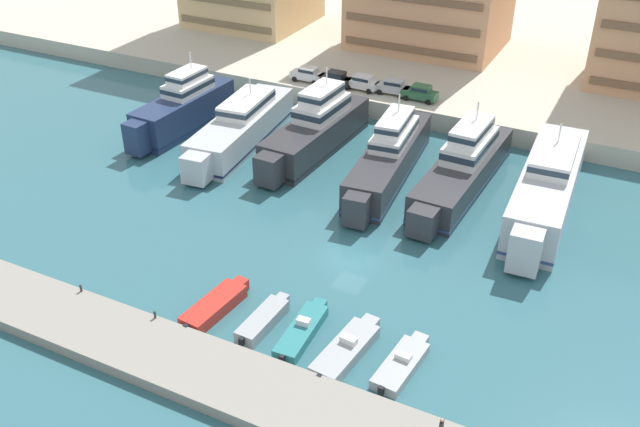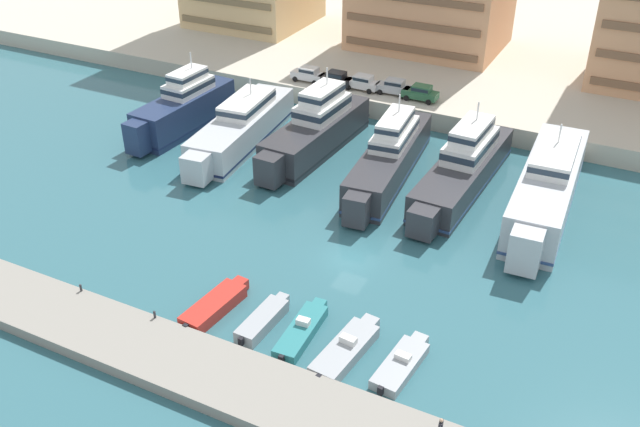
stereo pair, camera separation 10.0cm
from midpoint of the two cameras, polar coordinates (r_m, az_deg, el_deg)
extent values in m
plane|color=#336670|center=(59.18, 2.44, -3.65)|extent=(400.00, 400.00, 0.00)
cube|color=beige|center=(112.85, 16.07, 13.37)|extent=(180.00, 70.00, 2.19)
cube|color=gray|center=(47.69, -6.18, -13.54)|extent=(120.00, 5.55, 0.90)
cube|color=navy|center=(82.02, -10.72, 7.96)|extent=(4.57, 14.02, 3.98)
cube|color=navy|center=(76.80, -14.38, 5.91)|extent=(2.22, 2.04, 3.38)
cube|color=#192347|center=(82.54, -10.63, 7.14)|extent=(4.62, 14.16, 0.24)
cube|color=white|center=(81.74, -10.45, 9.95)|extent=(3.31, 5.96, 1.40)
cube|color=#233342|center=(81.69, -10.46, 10.04)|extent=(3.35, 6.02, 0.50)
cube|color=white|center=(81.28, -10.53, 10.80)|extent=(2.58, 4.65, 1.19)
cube|color=#233342|center=(81.24, -10.54, 10.87)|extent=(2.62, 4.70, 0.43)
cylinder|color=silver|center=(81.40, -10.25, 11.98)|extent=(0.16, 0.16, 1.80)
cube|color=navy|center=(87.61, -7.61, 9.16)|extent=(3.33, 1.07, 0.20)
cube|color=silver|center=(77.91, -6.19, 6.77)|extent=(6.24, 18.14, 3.29)
cube|color=silver|center=(70.16, -9.78, 3.61)|extent=(2.68, 2.48, 2.79)
cube|color=#192347|center=(78.36, -6.14, 6.06)|extent=(6.30, 18.32, 0.24)
cube|color=white|center=(78.05, -5.85, 8.73)|extent=(4.23, 7.78, 1.43)
cube|color=#233342|center=(77.99, -5.85, 8.82)|extent=(4.28, 7.86, 0.51)
cylinder|color=silver|center=(78.37, -5.55, 10.12)|extent=(0.16, 0.16, 1.80)
cube|color=silver|center=(85.88, -3.36, 8.78)|extent=(3.89, 1.28, 0.20)
cube|color=#333338|center=(75.76, -0.24, 6.30)|extent=(5.14, 16.42, 3.50)
cube|color=#333338|center=(68.81, -4.01, 3.54)|extent=(2.50, 2.30, 2.98)
cube|color=black|center=(76.25, -0.24, 5.53)|extent=(5.19, 16.58, 0.24)
cube|color=white|center=(75.65, 0.21, 8.44)|extent=(3.73, 6.97, 1.75)
cube|color=#233342|center=(75.58, 0.21, 8.56)|extent=(3.77, 7.04, 0.63)
cube|color=white|center=(75.04, 0.22, 9.56)|extent=(2.91, 5.44, 1.44)
cube|color=#233342|center=(74.98, 0.22, 9.66)|extent=(2.94, 5.49, 0.52)
cylinder|color=silver|center=(75.28, 0.61, 10.95)|extent=(0.16, 0.16, 1.80)
cube|color=#333338|center=(82.96, 2.72, 8.00)|extent=(3.75, 1.08, 0.20)
cube|color=#333338|center=(70.88, 5.61, 4.18)|extent=(5.62, 18.55, 3.32)
cube|color=#333338|center=(62.45, 3.00, 0.32)|extent=(2.31, 2.14, 2.82)
cube|color=#334C7F|center=(71.38, 5.56, 3.41)|extent=(5.67, 18.74, 0.24)
cube|color=white|center=(71.04, 6.02, 6.32)|extent=(3.75, 7.93, 1.34)
cube|color=#233342|center=(70.98, 6.03, 6.41)|extent=(3.80, 8.01, 0.48)
cube|color=white|center=(70.49, 6.08, 7.29)|extent=(2.93, 6.18, 1.30)
cube|color=#233342|center=(70.43, 6.09, 7.38)|extent=(2.96, 6.24, 0.47)
cylinder|color=silver|center=(70.90, 6.41, 8.78)|extent=(0.16, 0.16, 1.80)
cube|color=#333338|center=(79.57, 7.55, 6.64)|extent=(3.38, 1.21, 0.20)
cube|color=#333338|center=(70.00, 11.39, 3.15)|extent=(5.03, 18.43, 2.99)
cube|color=#333338|center=(61.62, 8.29, -0.66)|extent=(2.44, 2.24, 2.54)
cube|color=#334C7F|center=(70.46, 11.31, 2.45)|extent=(5.08, 18.62, 0.24)
cube|color=white|center=(70.12, 11.96, 5.31)|extent=(3.65, 7.81, 1.77)
cube|color=#233342|center=(70.04, 11.98, 5.44)|extent=(3.70, 7.88, 0.64)
cube|color=white|center=(69.44, 12.11, 6.49)|extent=(2.85, 6.09, 1.42)
cube|color=#233342|center=(69.38, 12.12, 6.60)|extent=(2.89, 6.15, 0.51)
cylinder|color=silver|center=(69.81, 12.56, 8.03)|extent=(0.16, 0.16, 1.80)
cube|color=#333338|center=(78.59, 13.66, 5.59)|extent=(3.67, 1.05, 0.20)
cube|color=silver|center=(68.02, 17.75, 1.87)|extent=(5.45, 19.93, 4.17)
cube|color=silver|center=(58.61, 16.15, -2.84)|extent=(2.60, 2.38, 3.54)
cube|color=#334C7F|center=(68.67, 17.57, 0.89)|extent=(5.51, 20.13, 0.24)
cube|color=white|center=(68.08, 18.32, 4.48)|extent=(3.92, 8.45, 1.45)
cube|color=#233342|center=(68.02, 18.34, 4.59)|extent=(3.97, 8.53, 0.52)
cylinder|color=silver|center=(68.53, 18.69, 6.11)|extent=(0.16, 0.16, 1.80)
cube|color=silver|center=(77.66, 18.80, 4.69)|extent=(3.89, 1.08, 0.20)
cube|color=red|center=(53.90, -8.47, -7.39)|extent=(2.49, 5.86, 1.02)
cube|color=red|center=(55.81, -6.35, -5.66)|extent=(1.15, 0.97, 0.87)
cube|color=black|center=(52.14, -10.63, -8.99)|extent=(0.39, 0.31, 0.60)
cube|color=#9EA3A8|center=(52.24, -4.61, -8.58)|extent=(1.79, 5.01, 1.00)
cube|color=#9EA3A8|center=(54.04, -2.98, -6.93)|extent=(0.90, 0.75, 0.85)
cube|color=black|center=(50.52, -6.28, -10.13)|extent=(0.37, 0.29, 0.60)
cube|color=teal|center=(51.31, -1.49, -9.48)|extent=(2.08, 6.02, 0.83)
cube|color=teal|center=(53.62, 0.00, -7.35)|extent=(1.00, 0.84, 0.71)
cube|color=silver|center=(51.19, -1.29, -8.64)|extent=(0.99, 0.66, 0.46)
cube|color=#283847|center=(51.34, -1.16, -8.39)|extent=(0.87, 0.13, 0.27)
cube|color=black|center=(49.11, -3.06, -11.55)|extent=(0.38, 0.30, 0.60)
cube|color=#9EA3A8|center=(49.78, 2.03, -10.97)|extent=(2.75, 6.36, 0.91)
cube|color=#9EA3A8|center=(52.09, 4.05, -8.76)|extent=(1.25, 1.07, 0.78)
cube|color=silver|center=(49.61, 2.33, -10.07)|extent=(1.22, 0.72, 0.48)
cube|color=#283847|center=(49.75, 2.50, -9.82)|extent=(1.06, 0.19, 0.29)
cube|color=black|center=(47.66, -0.05, -13.07)|extent=(0.39, 0.32, 0.60)
cube|color=#9EA3A8|center=(49.15, 6.47, -12.03)|extent=(2.42, 5.43, 0.73)
cube|color=#9EA3A8|center=(51.23, 8.00, -10.00)|extent=(1.15, 0.97, 0.62)
cube|color=silver|center=(49.04, 6.72, -11.28)|extent=(1.13, 0.69, 0.38)
cube|color=#283847|center=(49.20, 6.87, -11.04)|extent=(0.98, 0.17, 0.23)
cube|color=black|center=(47.21, 4.91, -13.93)|extent=(0.38, 0.31, 0.60)
cube|color=white|center=(88.67, -0.93, 10.98)|extent=(4.12, 1.75, 0.80)
cube|color=white|center=(88.34, -0.85, 11.41)|extent=(2.12, 1.59, 0.68)
cube|color=#1E2833|center=(88.34, -0.85, 11.41)|extent=(2.08, 1.60, 0.37)
cylinder|color=black|center=(88.73, -1.97, 10.70)|extent=(0.64, 0.23, 0.64)
cylinder|color=black|center=(90.12, -1.44, 11.04)|extent=(0.64, 0.23, 0.64)
cylinder|color=black|center=(87.52, -0.40, 10.41)|extent=(0.64, 0.23, 0.64)
cylinder|color=black|center=(88.92, 0.12, 10.77)|extent=(0.64, 0.23, 0.64)
cube|color=black|center=(87.25, 1.28, 10.62)|extent=(4.14, 1.80, 0.80)
cube|color=black|center=(86.92, 1.37, 11.06)|extent=(2.14, 1.61, 0.68)
cube|color=#1E2833|center=(86.92, 1.37, 11.06)|extent=(2.10, 1.63, 0.37)
cylinder|color=black|center=(87.27, 0.21, 10.35)|extent=(0.65, 0.24, 0.64)
cylinder|color=black|center=(88.67, 0.74, 10.70)|extent=(0.65, 0.24, 0.64)
cylinder|color=black|center=(86.12, 1.82, 10.04)|extent=(0.65, 0.24, 0.64)
cylinder|color=black|center=(87.55, 2.33, 10.40)|extent=(0.65, 0.24, 0.64)
cube|color=white|center=(86.23, 3.41, 10.31)|extent=(4.15, 1.83, 0.80)
cube|color=white|center=(85.91, 3.52, 10.75)|extent=(2.15, 1.63, 0.68)
cube|color=#1E2833|center=(85.91, 3.52, 10.75)|extent=(2.11, 1.64, 0.37)
cylinder|color=black|center=(86.21, 2.34, 10.05)|extent=(0.65, 0.24, 0.64)
cylinder|color=black|center=(87.63, 2.84, 10.41)|extent=(0.65, 0.24, 0.64)
cylinder|color=black|center=(85.13, 3.98, 9.72)|extent=(0.65, 0.24, 0.64)
cylinder|color=black|center=(86.58, 4.47, 10.08)|extent=(0.65, 0.24, 0.64)
cube|color=#B7BCC1|center=(85.23, 5.92, 9.94)|extent=(4.14, 1.80, 0.80)
cube|color=#B7BCC1|center=(84.91, 6.05, 10.38)|extent=(2.14, 1.61, 0.68)
cube|color=#1E2833|center=(84.91, 6.05, 10.38)|extent=(2.10, 1.63, 0.37)
cylinder|color=black|center=(85.05, 4.84, 9.66)|extent=(0.65, 0.24, 0.64)
cylinder|color=black|center=(86.54, 5.26, 10.03)|extent=(0.65, 0.24, 0.64)
cylinder|color=black|center=(84.22, 6.58, 9.34)|extent=(0.65, 0.24, 0.64)
cylinder|color=black|center=(85.72, 6.97, 9.72)|extent=(0.65, 0.24, 0.64)
cube|color=#2D6642|center=(83.87, 8.05, 9.43)|extent=(4.12, 1.75, 0.80)
cube|color=#2D6642|center=(83.55, 8.19, 9.88)|extent=(2.12, 1.58, 0.68)
cube|color=#1E2833|center=(83.55, 8.19, 9.88)|extent=(2.08, 1.60, 0.37)
cylinder|color=black|center=(83.69, 6.95, 9.16)|extent=(0.64, 0.23, 0.64)
cylinder|color=black|center=(85.17, 7.37, 9.54)|extent=(0.64, 0.23, 0.64)
cylinder|color=black|center=(82.87, 8.70, 8.80)|extent=(0.64, 0.23, 0.64)
cylinder|color=black|center=(84.37, 9.10, 9.18)|extent=(0.64, 0.23, 0.64)
cube|color=#7B6748|center=(106.22, -7.51, 14.76)|extent=(15.16, 0.24, 0.90)
cube|color=#7B6748|center=(105.33, -7.64, 16.48)|extent=(15.16, 0.24, 0.90)
cube|color=brown|center=(95.90, 7.22, 12.92)|extent=(18.12, 0.24, 0.90)
cube|color=brown|center=(94.93, 7.35, 14.76)|extent=(18.12, 0.24, 0.90)
cube|color=#232328|center=(43.58, 9.70, -16.38)|extent=(0.29, 0.49, 0.64)
cylinder|color=#232328|center=(43.81, 9.77, -16.16)|extent=(0.10, 0.10, 0.64)
sphere|color=tan|center=(43.27, 9.76, -16.00)|extent=(0.23, 0.23, 0.23)
cylinder|color=#2D2D33|center=(56.98, -18.53, -5.71)|extent=(0.18, 0.18, 0.45)
sphere|color=#2D2D33|center=(56.82, -18.58, -5.48)|extent=(0.20, 0.20, 0.20)
cylinder|color=#2D2D33|center=(52.95, -13.03, -7.93)|extent=(0.18, 0.18, 0.45)
sphere|color=#2D2D33|center=(52.77, -13.07, -7.69)|extent=(0.20, 0.20, 0.20)
camera|label=1|loc=(0.05, -89.95, 0.03)|focal=40.00mm
camera|label=2|loc=(0.05, 90.05, -0.03)|focal=40.00mm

